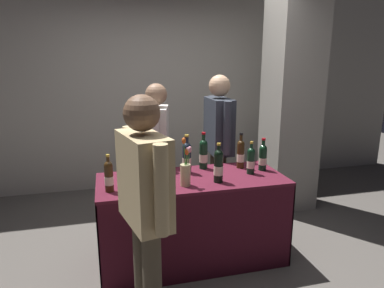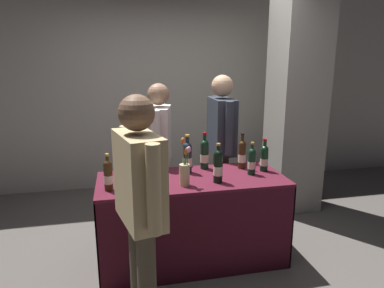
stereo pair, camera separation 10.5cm
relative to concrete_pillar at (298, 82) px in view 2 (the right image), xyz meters
name	(u,v)px [view 2 (the right image)]	position (x,y,z in m)	size (l,w,h in m)	color
ground_plane	(192,258)	(-1.45, -0.92, -1.52)	(12.00, 12.00, 0.00)	#514C47
back_partition	(160,81)	(-1.45, 1.16, -0.03)	(7.70, 0.12, 2.97)	#9E998E
concrete_pillar	(298,82)	(0.00, 0.00, 0.00)	(0.54, 0.54, 3.03)	gray
tasting_table	(192,204)	(-1.45, -0.92, -0.99)	(1.60, 0.67, 0.77)	#4C1423
featured_wine_bottle	(152,163)	(-1.78, -0.81, -0.62)	(0.08, 0.08, 0.30)	black
display_bottle_0	(218,166)	(-1.26, -1.07, -0.60)	(0.08, 0.08, 0.33)	black
display_bottle_1	(108,175)	(-2.14, -1.07, -0.62)	(0.07, 0.07, 0.30)	#38230F
display_bottle_2	(242,154)	(-0.93, -0.75, -0.60)	(0.07, 0.07, 0.33)	#38230F
display_bottle_3	(187,157)	(-1.45, -0.77, -0.60)	(0.08, 0.08, 0.35)	#192333
display_bottle_4	(264,158)	(-0.76, -0.87, -0.62)	(0.07, 0.07, 0.30)	black
display_bottle_5	(252,161)	(-0.91, -0.94, -0.62)	(0.07, 0.07, 0.29)	black
display_bottle_6	(205,154)	(-1.28, -0.69, -0.60)	(0.08, 0.08, 0.34)	black
wine_glass_near_vendor	(139,177)	(-1.91, -1.07, -0.65)	(0.06, 0.06, 0.13)	silver
flower_vase	(185,171)	(-1.54, -1.09, -0.62)	(0.09, 0.08, 0.40)	tan
brochure_stand	(139,171)	(-1.89, -0.89, -0.66)	(0.15, 0.01, 0.16)	silver
vendor_presenter	(221,137)	(-0.99, -0.28, -0.54)	(0.22, 0.62, 1.62)	#4C4233
vendor_assistant	(160,147)	(-1.65, -0.34, -0.60)	(0.30, 0.56, 1.55)	#4C4233
taster_foreground_right	(140,197)	(-1.93, -1.67, -0.57)	(0.31, 0.61, 1.57)	#4C4233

